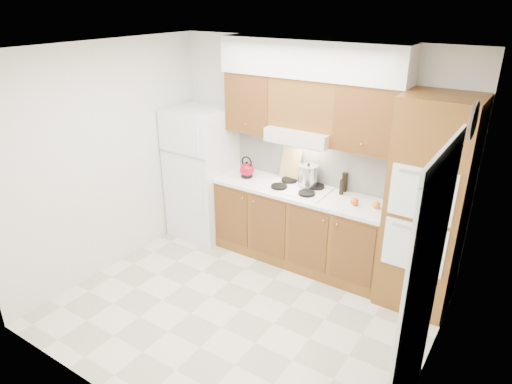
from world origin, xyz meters
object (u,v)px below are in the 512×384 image
stock_pot (308,175)px  oven_cabinet (427,206)px  fridge (202,173)px  kettle (247,170)px

stock_pot → oven_cabinet: bearing=-6.0°
oven_cabinet → stock_pot: oven_cabinet is taller
fridge → stock_pot: fridge is taller
oven_cabinet → stock_pot: size_ratio=9.62×
stock_pot → fridge: bearing=-172.9°
fridge → oven_cabinet: oven_cabinet is taller
oven_cabinet → kettle: bearing=179.9°
oven_cabinet → stock_pot: bearing=174.0°
fridge → oven_cabinet: 2.86m
fridge → stock_pot: bearing=7.1°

